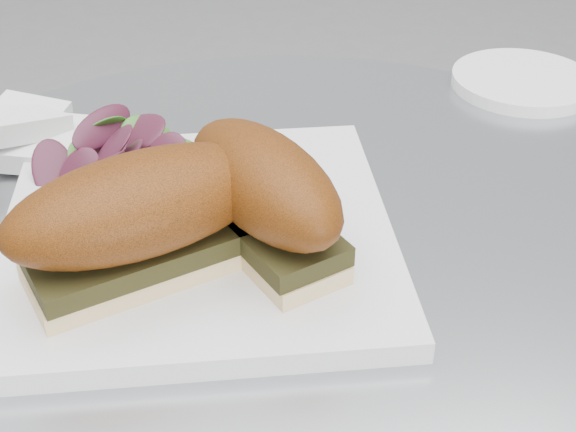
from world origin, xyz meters
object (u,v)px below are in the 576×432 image
object	(u,v)px
sandwich_left	(143,215)
sandwich_right	(264,193)
plate	(198,234)
saucer	(523,81)

from	to	relation	value
sandwich_left	sandwich_right	distance (m)	0.08
plate	sandwich_left	size ratio (longest dim) A/B	1.41
sandwich_right	saucer	bearing A→B (deg)	106.94
sandwich_right	saucer	size ratio (longest dim) A/B	1.20
sandwich_left	sandwich_right	xyz separation A→B (m)	(0.08, 0.01, 0.00)
sandwich_left	sandwich_right	bearing A→B (deg)	-11.03
plate	saucer	size ratio (longest dim) A/B	1.97
plate	sandwich_right	world-z (taller)	sandwich_right
sandwich_right	plate	bearing A→B (deg)	-149.26
sandwich_left	saucer	world-z (taller)	sandwich_left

